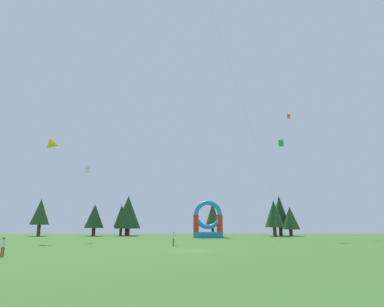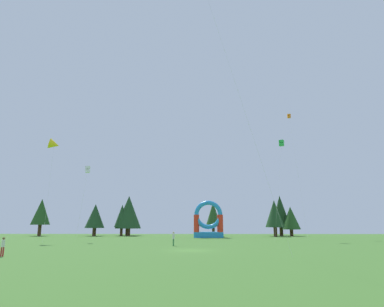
{
  "view_description": "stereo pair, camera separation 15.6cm",
  "coord_description": "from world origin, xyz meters",
  "views": [
    {
      "loc": [
        0.8,
        -35.94,
        2.7
      ],
      "look_at": [
        0.0,
        7.85,
        12.08
      ],
      "focal_mm": 30.91,
      "sensor_mm": 36.0,
      "label": 1
    },
    {
      "loc": [
        0.95,
        -35.94,
        2.7
      ],
      "look_at": [
        0.0,
        7.85,
        12.08
      ],
      "focal_mm": 30.91,
      "sensor_mm": 36.0,
      "label": 2
    }
  ],
  "objects": [
    {
      "name": "person_midfield",
      "position": [
        -15.91,
        -6.97,
        0.95
      ],
      "size": [
        0.39,
        0.39,
        1.61
      ],
      "rotation": [
        0.0,
        0.0,
        0.67
      ],
      "color": "#B21E26",
      "rests_on": "ground_plane"
    },
    {
      "name": "kite_orange_box",
      "position": [
        21.38,
        35.8,
        26.51
      ],
      "size": [
        1.03,
        9.77,
        27.1
      ],
      "color": "orange",
      "rests_on": "ground_plane"
    },
    {
      "name": "tree_row_1",
      "position": [
        -23.68,
        42.92,
        4.57
      ],
      "size": [
        4.54,
        4.54,
        7.39
      ],
      "color": "#4C331E",
      "rests_on": "ground_plane"
    },
    {
      "name": "kite_green_box",
      "position": [
        16.23,
        23.74,
        17.36
      ],
      "size": [
        4.13,
        6.95,
        17.95
      ],
      "color": "green",
      "rests_on": "ground_plane"
    },
    {
      "name": "tree_row_5",
      "position": [
        17.92,
        40.07,
        4.99
      ],
      "size": [
        4.28,
        4.28,
        8.04
      ],
      "color": "#4C331E",
      "rests_on": "ground_plane"
    },
    {
      "name": "inflatable_orange_dome",
      "position": [
        2.81,
        33.78,
        2.73
      ],
      "size": [
        5.99,
        3.91,
        7.48
      ],
      "color": "#268CD8",
      "rests_on": "ground_plane"
    },
    {
      "name": "kite_white_box",
      "position": [
        -18.1,
        19.38,
        11.85
      ],
      "size": [
        3.02,
        4.14,
        12.43
      ],
      "color": "white",
      "rests_on": "ground_plane"
    },
    {
      "name": "tree_row_4",
      "position": [
        4.21,
        42.8,
        4.97
      ],
      "size": [
        3.52,
        3.52,
        7.84
      ],
      "color": "#4C331E",
      "rests_on": "ground_plane"
    },
    {
      "name": "tree_row_3",
      "position": [
        -16.15,
        44.74,
        5.54
      ],
      "size": [
        6.19,
        6.19,
        9.44
      ],
      "color": "#4C331E",
      "rests_on": "ground_plane"
    },
    {
      "name": "tree_row_2",
      "position": [
        -17.56,
        44.0,
        4.6
      ],
      "size": [
        3.48,
        3.48,
        7.3
      ],
      "color": "#4C331E",
      "rests_on": "ground_plane"
    },
    {
      "name": "tree_row_7",
      "position": [
        22.31,
        43.08,
        4.11
      ],
      "size": [
        4.29,
        4.29,
        6.76
      ],
      "color": "#4C331E",
      "rests_on": "ground_plane"
    },
    {
      "name": "tree_row_0",
      "position": [
        -36.65,
        42.91,
        5.54
      ],
      "size": [
        4.37,
        4.37,
        8.62
      ],
      "color": "#4C331E",
      "rests_on": "ground_plane"
    },
    {
      "name": "tree_row_6",
      "position": [
        20.52,
        45.34,
        5.7
      ],
      "size": [
        4.57,
        4.57,
        9.53
      ],
      "color": "#4C331E",
      "rests_on": "ground_plane"
    },
    {
      "name": "kite_yellow_delta",
      "position": [
        -23.71,
        18.13,
        15.96
      ],
      "size": [
        3.49,
        7.1,
        17.0
      ],
      "color": "yellow",
      "rests_on": "ground_plane"
    },
    {
      "name": "ground_plane",
      "position": [
        0.0,
        0.0,
        0.0
      ],
      "size": [
        120.0,
        120.0,
        0.0
      ],
      "primitive_type": "plane",
      "color": "#3D6B28"
    },
    {
      "name": "person_near_camera",
      "position": [
        -2.35,
        7.28,
        1.06
      ],
      "size": [
        0.36,
        0.36,
        1.78
      ],
      "rotation": [
        0.0,
        0.0,
        4.52
      ],
      "color": "#33723F",
      "rests_on": "ground_plane"
    }
  ]
}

